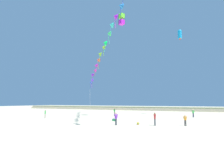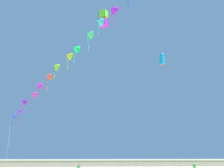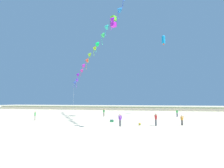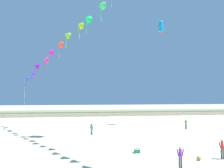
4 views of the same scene
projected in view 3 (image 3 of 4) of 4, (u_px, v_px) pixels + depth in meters
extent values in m
plane|color=beige|center=(94.00, 129.00, 22.69)|extent=(240.00, 240.00, 0.00)
cube|color=beige|center=(134.00, 109.00, 70.13)|extent=(120.00, 10.10, 0.92)
cube|color=gray|center=(134.00, 107.00, 70.18)|extent=(120.00, 8.59, 0.52)
cylinder|color=#282D4C|center=(177.00, 115.00, 39.72)|extent=(0.12, 0.12, 0.86)
cylinder|color=#282D4C|center=(177.00, 115.00, 39.70)|extent=(0.12, 0.12, 0.86)
cylinder|color=green|center=(177.00, 112.00, 39.78)|extent=(0.23, 0.23, 0.61)
cylinder|color=green|center=(178.00, 111.00, 39.81)|extent=(0.22, 0.15, 0.58)
cylinder|color=green|center=(176.00, 111.00, 39.77)|extent=(0.22, 0.15, 0.58)
sphere|color=beige|center=(177.00, 110.00, 39.82)|extent=(0.23, 0.23, 0.23)
cylinder|color=#474C56|center=(156.00, 123.00, 25.39)|extent=(0.13, 0.13, 0.88)
cylinder|color=#474C56|center=(156.00, 123.00, 25.25)|extent=(0.13, 0.13, 0.88)
cylinder|color=red|center=(156.00, 117.00, 25.39)|extent=(0.23, 0.23, 0.62)
cylinder|color=red|center=(155.00, 117.00, 25.58)|extent=(0.19, 0.22, 0.59)
cylinder|color=red|center=(157.00, 117.00, 25.21)|extent=(0.19, 0.22, 0.59)
sphere|color=#9E7051|center=(156.00, 114.00, 25.43)|extent=(0.24, 0.24, 0.24)
cylinder|color=#726656|center=(104.00, 115.00, 40.61)|extent=(0.12, 0.12, 0.84)
cylinder|color=#726656|center=(104.00, 115.00, 40.52)|extent=(0.12, 0.12, 0.84)
cylinder|color=green|center=(104.00, 111.00, 40.63)|extent=(0.22, 0.22, 0.60)
cylinder|color=green|center=(103.00, 111.00, 40.76)|extent=(0.22, 0.17, 0.57)
cylinder|color=green|center=(104.00, 111.00, 40.51)|extent=(0.22, 0.17, 0.57)
sphere|color=brown|center=(104.00, 110.00, 40.67)|extent=(0.23, 0.23, 0.23)
cylinder|color=black|center=(183.00, 123.00, 25.68)|extent=(0.11, 0.11, 0.76)
cylinder|color=black|center=(182.00, 123.00, 25.70)|extent=(0.11, 0.11, 0.76)
cylinder|color=orange|center=(182.00, 118.00, 25.75)|extent=(0.20, 0.20, 0.54)
cylinder|color=orange|center=(183.00, 118.00, 25.74)|extent=(0.19, 0.10, 0.51)
cylinder|color=orange|center=(181.00, 118.00, 25.78)|extent=(0.19, 0.10, 0.51)
sphere|color=beige|center=(182.00, 116.00, 25.79)|extent=(0.20, 0.20, 0.20)
cylinder|color=#726656|center=(35.00, 118.00, 32.36)|extent=(0.12, 0.12, 0.83)
cylinder|color=#726656|center=(35.00, 118.00, 32.50)|extent=(0.12, 0.12, 0.83)
cylinder|color=green|center=(35.00, 114.00, 32.50)|extent=(0.22, 0.22, 0.59)
cylinder|color=green|center=(35.00, 114.00, 32.33)|extent=(0.19, 0.20, 0.56)
cylinder|color=green|center=(35.00, 114.00, 32.67)|extent=(0.19, 0.20, 0.56)
sphere|color=tan|center=(35.00, 112.00, 32.54)|extent=(0.22, 0.22, 0.22)
cylinder|color=#474C56|center=(120.00, 123.00, 24.76)|extent=(0.13, 0.13, 0.88)
cylinder|color=#474C56|center=(121.00, 123.00, 24.71)|extent=(0.13, 0.13, 0.88)
cylinder|color=purple|center=(120.00, 118.00, 24.81)|extent=(0.23, 0.23, 0.62)
cylinder|color=purple|center=(119.00, 117.00, 24.88)|extent=(0.22, 0.11, 0.59)
cylinder|color=purple|center=(121.00, 117.00, 24.75)|extent=(0.22, 0.11, 0.59)
sphere|color=beige|center=(120.00, 115.00, 24.85)|extent=(0.24, 0.24, 0.24)
cone|color=blue|center=(74.00, 83.00, 53.45)|extent=(1.36, 1.41, 1.21)
cylinder|color=#393BE5|center=(74.00, 86.00, 53.48)|extent=(0.24, 0.18, 1.51)
cone|color=#713DF1|center=(76.00, 80.00, 51.60)|extent=(1.25, 1.33, 1.13)
cylinder|color=#9439E5|center=(76.00, 84.00, 51.61)|extent=(0.14, 0.27, 2.17)
cone|color=purple|center=(77.00, 75.00, 49.66)|extent=(1.34, 1.40, 1.19)
cylinder|color=#D239E5|center=(77.00, 78.00, 49.69)|extent=(0.11, 0.27, 1.65)
cone|color=#EA35A4|center=(81.00, 70.00, 47.70)|extent=(1.30, 1.36, 1.16)
cylinder|color=#E5397A|center=(81.00, 74.00, 47.74)|extent=(0.21, 0.13, 1.39)
cone|color=#CA25B9|center=(83.00, 65.00, 46.28)|extent=(1.33, 1.34, 1.16)
cylinder|color=#E539AA|center=(83.00, 69.00, 46.32)|extent=(0.20, 0.14, 1.43)
cone|color=#E44834|center=(86.00, 60.00, 44.09)|extent=(1.30, 1.28, 1.12)
cylinder|color=orange|center=(86.00, 65.00, 44.10)|extent=(0.20, 0.20, 2.02)
cone|color=#80CD26|center=(89.00, 54.00, 42.50)|extent=(1.39, 1.42, 1.22)
cylinder|color=#6CE539|center=(89.00, 59.00, 42.53)|extent=(0.23, 0.11, 1.76)
cone|color=#9ED21B|center=(94.00, 48.00, 40.46)|extent=(1.28, 1.35, 1.15)
cylinder|color=#8BE539|center=(94.00, 53.00, 40.48)|extent=(0.28, 0.12, 1.75)
cone|color=#0EED5B|center=(96.00, 44.00, 38.84)|extent=(1.37, 1.33, 1.17)
cylinder|color=#39E59E|center=(96.00, 49.00, 38.87)|extent=(0.12, 0.16, 1.74)
cone|color=#34D563|center=(102.00, 35.00, 37.02)|extent=(1.24, 1.30, 1.11)
cylinder|color=#39E594|center=(102.00, 41.00, 37.03)|extent=(0.30, 0.28, 1.92)
cone|color=#2FD1B6|center=(106.00, 27.00, 35.30)|extent=(1.27, 1.34, 1.14)
cylinder|color=#39D8E5|center=(106.00, 32.00, 35.33)|extent=(0.11, 0.10, 1.64)
cone|color=#B11BE1|center=(111.00, 19.00, 33.46)|extent=(1.39, 1.43, 1.22)
cylinder|color=#E439E5|center=(111.00, 25.00, 33.47)|extent=(0.21, 0.27, 1.94)
cone|color=#267CCB|center=(119.00, 10.00, 31.69)|extent=(1.39, 1.37, 1.19)
cylinder|color=blue|center=(118.00, 15.00, 31.73)|extent=(0.17, 0.16, 1.49)
cylinder|color=blue|center=(123.00, 3.00, 29.82)|extent=(0.26, 0.10, 1.64)
cylinder|color=silver|center=(73.00, 98.00, 53.27)|extent=(0.28, 0.84, 8.99)
cube|color=#C821CF|center=(113.00, 25.00, 39.39)|extent=(1.41, 1.41, 0.99)
cube|color=#67E52D|center=(113.00, 19.00, 39.53)|extent=(1.41, 1.41, 0.99)
cylinder|color=black|center=(113.00, 20.00, 38.75)|extent=(0.04, 0.04, 2.41)
cylinder|color=black|center=(117.00, 22.00, 39.44)|extent=(0.04, 0.04, 2.41)
cylinder|color=black|center=(114.00, 23.00, 40.18)|extent=(0.04, 0.04, 2.41)
cylinder|color=black|center=(110.00, 22.00, 39.49)|extent=(0.04, 0.04, 2.41)
cylinder|color=#159DDE|center=(163.00, 40.00, 47.27)|extent=(1.11, 1.13, 1.94)
sphere|color=#159DDE|center=(163.00, 37.00, 47.35)|extent=(0.96, 0.96, 0.96)
cone|color=#E54C2D|center=(164.00, 44.00, 47.16)|extent=(0.99, 0.99, 0.73)
sphere|color=black|center=(163.00, 36.00, 47.38)|extent=(0.20, 0.20, 0.20)
cube|color=#23844C|center=(112.00, 121.00, 29.81)|extent=(0.56, 0.40, 0.36)
cube|color=silver|center=(112.00, 120.00, 29.83)|extent=(0.58, 0.41, 0.06)
cylinder|color=black|center=(112.00, 119.00, 29.84)|extent=(0.45, 0.03, 0.03)
sphere|color=orange|center=(140.00, 124.00, 25.80)|extent=(0.36, 0.36, 0.36)
cylinder|color=green|center=(140.00, 124.00, 25.80)|extent=(0.36, 0.36, 0.09)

